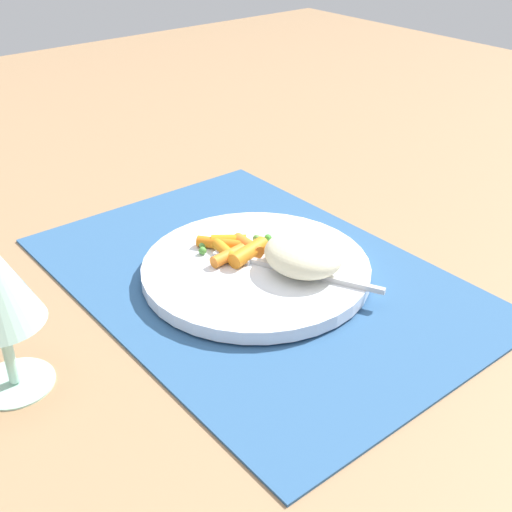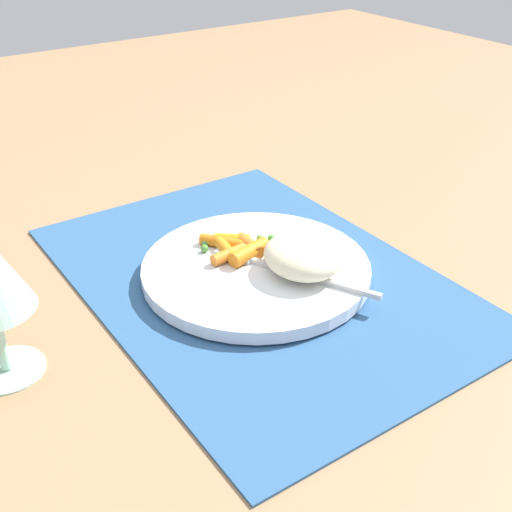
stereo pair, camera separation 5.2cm
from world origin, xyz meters
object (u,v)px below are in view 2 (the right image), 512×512
at_px(rice_mound, 302,256).
at_px(carrot_portion, 237,247).
at_px(plate, 256,269).
at_px(fork, 278,268).

xyz_separation_m(rice_mound, carrot_portion, (0.07, 0.04, -0.01)).
xyz_separation_m(plate, fork, (-0.02, -0.01, 0.01)).
distance_m(plate, rice_mound, 0.06).
distance_m(plate, carrot_portion, 0.04).
relative_size(plate, rice_mound, 2.82).
bearing_deg(rice_mound, carrot_portion, 26.26).
bearing_deg(carrot_portion, rice_mound, -153.74).
xyz_separation_m(plate, rice_mound, (-0.04, -0.03, 0.03)).
bearing_deg(carrot_portion, plate, -171.72).
bearing_deg(rice_mound, plate, 37.02).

